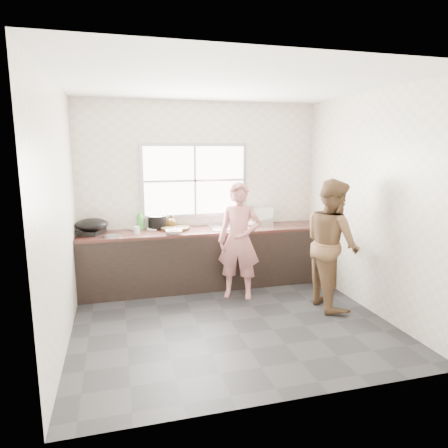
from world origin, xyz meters
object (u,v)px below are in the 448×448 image
object	(u,v)px
bowl_mince	(174,232)
burner	(87,231)
plate_food	(154,228)
person_side	(332,244)
bottle_brown_short	(171,222)
glass_jar	(137,230)
bottle_brown_tall	(163,221)
dish_rack	(259,216)
bowl_crabs	(254,224)
bottle_green	(140,220)
bowl_held	(234,229)
cutting_board	(175,228)
wok	(92,225)
pot_lid_left	(113,236)
woman	(239,245)
black_pot	(157,222)
pot_lid_right	(137,229)

from	to	relation	value
bowl_mince	burner	size ratio (longest dim) A/B	0.59
plate_food	person_side	bearing A→B (deg)	-33.01
burner	bowl_mince	bearing A→B (deg)	-16.86
bottle_brown_short	glass_jar	bearing A→B (deg)	-151.10
bottle_brown_tall	dish_rack	world-z (taller)	dish_rack
bowl_crabs	burner	world-z (taller)	burner
bottle_green	bowl_mince	bearing A→B (deg)	-45.75
dish_rack	person_side	bearing A→B (deg)	-82.02
bottle_brown_short	bowl_held	bearing A→B (deg)	-27.77
person_side	bowl_crabs	world-z (taller)	person_side
cutting_board	bottle_green	size ratio (longest dim) A/B	1.51
cutting_board	wok	bearing A→B (deg)	-177.78
plate_food	pot_lid_left	xyz separation A→B (m)	(-0.59, -0.38, -0.00)
bowl_mince	dish_rack	distance (m)	1.42
bottle_brown_short	burner	distance (m)	1.18
burner	dish_rack	size ratio (longest dim) A/B	1.07
bowl_mince	bottle_green	size ratio (longest dim) A/B	0.83
bowl_held	bottle_green	bearing A→B (deg)	161.16
woman	person_side	world-z (taller)	person_side
bowl_mince	glass_jar	xyz separation A→B (m)	(-0.49, 0.15, 0.02)
glass_jar	person_side	bearing A→B (deg)	-24.90
bowl_mince	black_pot	size ratio (longest dim) A/B	0.87
cutting_board	plate_food	bearing A→B (deg)	155.37
woman	dish_rack	world-z (taller)	woman
black_pot	pot_lid_left	size ratio (longest dim) A/B	1.03
bottle_brown_short	pot_lid_right	xyz separation A→B (m)	(-0.50, 0.00, -0.09)
wok	pot_lid_left	bearing A→B (deg)	-37.10
bowl_held	bottle_brown_short	world-z (taller)	bottle_brown_short
woman	wok	distance (m)	2.02
bowl_crabs	bottle_green	distance (m)	1.70
bowl_mince	wok	distance (m)	1.12
bowl_crabs	burner	distance (m)	2.41
bowl_crabs	black_pot	size ratio (longest dim) A/B	0.64
cutting_board	burner	world-z (taller)	burner
woman	cutting_board	distance (m)	1.01
bowl_mince	cutting_board	bearing A→B (deg)	78.06
plate_food	bottle_green	world-z (taller)	bottle_green
bottle_brown_tall	glass_jar	bearing A→B (deg)	-144.40
bowl_crabs	bottle_brown_tall	xyz separation A→B (m)	(-1.35, 0.15, 0.08)
cutting_board	pot_lid_left	xyz separation A→B (m)	(-0.88, -0.25, -0.01)
plate_food	dish_rack	world-z (taller)	dish_rack
bowl_crabs	bowl_mince	bearing A→B (deg)	-167.11
pot_lid_left	bowl_crabs	bearing A→B (deg)	6.73
plate_food	bottle_green	xyz separation A→B (m)	(-0.20, 0.02, 0.13)
woman	wok	bearing A→B (deg)	-172.22
plate_food	black_pot	bearing A→B (deg)	19.27
black_pot	bottle_brown_tall	size ratio (longest dim) A/B	1.28
bowl_held	plate_food	size ratio (longest dim) A/B	0.77
glass_jar	burner	xyz separation A→B (m)	(-0.66, 0.20, -0.02)
woman	bowl_held	distance (m)	0.37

